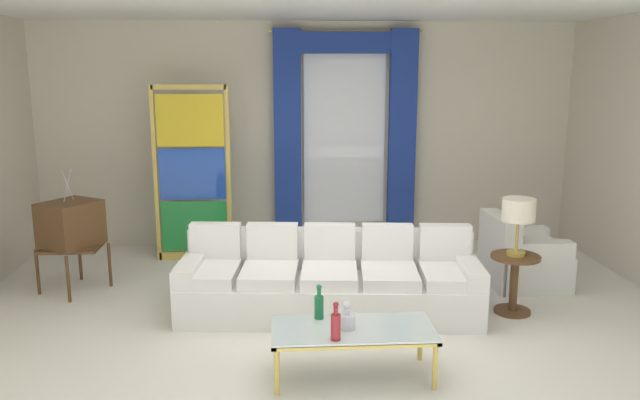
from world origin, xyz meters
TOP-DOWN VIEW (x-y plane):
  - ground_plane at (0.00, 0.00)m, footprint 16.00×16.00m
  - wall_rear at (0.00, 3.06)m, footprint 8.00×0.12m
  - ceiling_slab at (0.00, 0.80)m, footprint 8.00×7.60m
  - curtained_window at (0.49, 2.89)m, footprint 2.00×0.17m
  - couch_white_long at (0.09, 0.45)m, footprint 2.99×1.18m
  - coffee_table at (0.16, -0.93)m, footprint 1.27×0.58m
  - bottle_blue_decanter at (-0.09, -0.72)m, footprint 0.07×0.07m
  - bottle_crystal_tall at (0.11, -0.93)m, footprint 0.13×0.13m
  - bottle_amber_squat at (0.01, -1.14)m, footprint 0.07×0.07m
  - vintage_tv at (-2.65, 1.25)m, footprint 0.74×0.77m
  - armchair_white at (2.29, 1.12)m, footprint 0.84×0.83m
  - stained_glass_divider at (-1.48, 2.33)m, footprint 0.95×0.05m
  - peacock_figurine at (-1.16, 1.92)m, footprint 0.44×0.60m
  - round_side_table at (1.91, 0.29)m, footprint 0.48×0.48m
  - table_lamp_brass at (1.91, 0.29)m, footprint 0.32×0.32m

SIDE VIEW (x-z plane):
  - ground_plane at x=0.00m, z-range 0.00..0.00m
  - peacock_figurine at x=-1.16m, z-range -0.03..0.47m
  - armchair_white at x=2.29m, z-range -0.11..0.69m
  - couch_white_long at x=0.09m, z-range -0.12..0.74m
  - round_side_table at x=1.91m, z-range 0.06..0.65m
  - coffee_table at x=0.16m, z-range 0.17..0.58m
  - bottle_crystal_tall at x=0.11m, z-range 0.37..0.60m
  - bottle_blue_decanter at x=-0.09m, z-range 0.38..0.67m
  - bottle_amber_squat at x=0.01m, z-range 0.38..0.68m
  - vintage_tv at x=-2.65m, z-range 0.06..1.40m
  - table_lamp_brass at x=1.91m, z-range 0.74..1.31m
  - stained_glass_divider at x=-1.48m, z-range -0.04..2.16m
  - wall_rear at x=0.00m, z-range 0.00..3.00m
  - curtained_window at x=0.49m, z-range 0.39..3.09m
  - ceiling_slab at x=0.00m, z-range 3.00..3.04m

